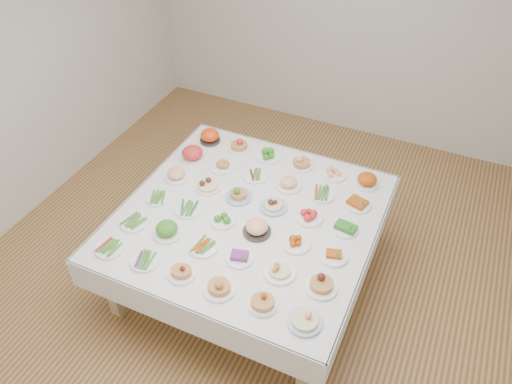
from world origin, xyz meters
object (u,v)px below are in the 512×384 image
at_px(display_table, 248,221).
at_px(dish_35, 367,179).
at_px(dish_0, 110,247).
at_px(dish_18, 176,173).

relative_size(display_table, dish_35, 9.74).
bearing_deg(dish_0, dish_35, 44.96).
height_order(dish_18, dish_35, dish_35).
xyz_separation_m(dish_18, dish_35, (1.56, 0.62, 0.01)).
xyz_separation_m(dish_0, dish_35, (1.57, 1.57, 0.04)).
bearing_deg(display_table, dish_35, 45.05).
relative_size(display_table, dish_0, 9.17).
bearing_deg(display_table, dish_18, 168.64).
relative_size(display_table, dish_18, 9.91).
distance_m(dish_0, dish_18, 0.95).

